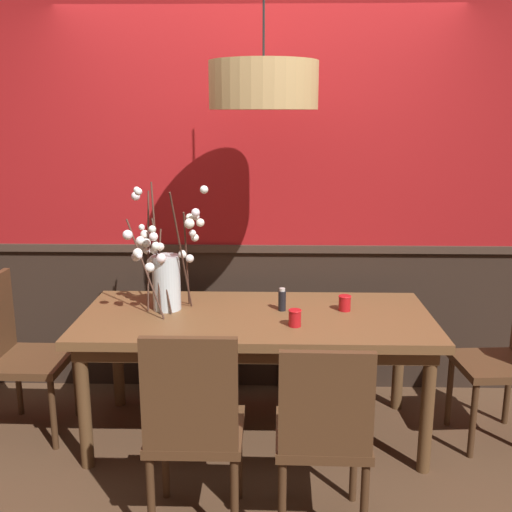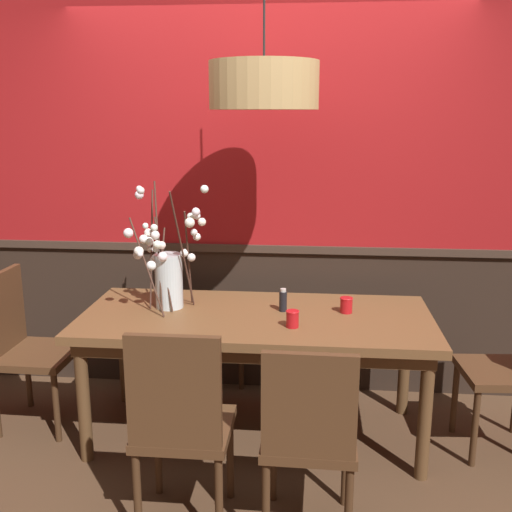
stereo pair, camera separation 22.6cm
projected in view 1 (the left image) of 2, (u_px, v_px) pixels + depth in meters
ground_plane at (256, 434)px, 3.55m from camera, size 24.00×24.00×0.00m
back_wall at (259, 198)px, 3.93m from camera, size 4.97×0.14×2.64m
dining_table at (256, 328)px, 3.39m from camera, size 1.98×0.88×0.75m
chair_far_side_left at (212, 304)px, 4.24m from camera, size 0.44×0.41×0.95m
chair_near_side_right at (323, 430)px, 2.58m from camera, size 0.42×0.43×0.94m
chair_head_east_end at (508, 357)px, 3.37m from camera, size 0.45×0.44×0.90m
chair_far_side_right at (304, 304)px, 4.27m from camera, size 0.42×0.40×0.96m
chair_head_west_end at (17, 348)px, 3.47m from camera, size 0.43×0.46×0.95m
chair_near_side_left at (194, 423)px, 2.59m from camera, size 0.42×0.41×0.98m
vase_with_blossoms at (165, 273)px, 3.40m from camera, size 0.47×0.35×0.74m
candle_holder_nearer_center at (345, 303)px, 3.43m from camera, size 0.07×0.07×0.09m
candle_holder_nearer_edge at (295, 318)px, 3.18m from camera, size 0.07×0.07×0.09m
condiment_bottle at (282, 300)px, 3.43m from camera, size 0.04×0.04×0.13m
pendant_lamp at (264, 86)px, 3.11m from camera, size 0.57×0.57×0.77m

